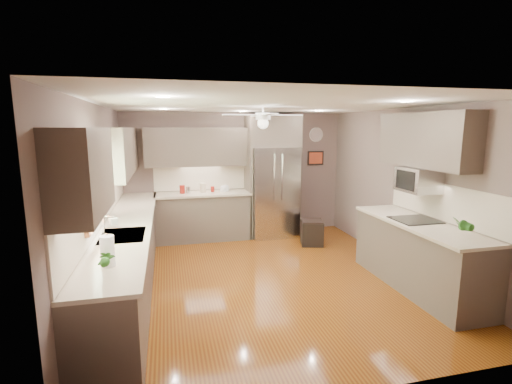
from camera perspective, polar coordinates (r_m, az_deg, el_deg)
name	(u,v)px	position (r m, az deg, el deg)	size (l,w,h in m)	color
floor	(268,278)	(5.64, 1.79, -13.09)	(5.00, 5.00, 0.00)	#52230A
ceiling	(269,105)	(5.20, 1.95, 13.19)	(5.00, 5.00, 0.00)	white
wall_back	(236,174)	(7.69, -3.11, 2.78)	(4.50, 4.50, 0.00)	#66534D
wall_front	(354,251)	(3.01, 14.80, -8.82)	(4.50, 4.50, 0.00)	#66534D
wall_left	(99,203)	(5.16, -22.98, -1.51)	(5.00, 5.00, 0.00)	#66534D
wall_right	(407,189)	(6.26, 22.15, 0.42)	(5.00, 5.00, 0.00)	#66534D
canister_a	(182,189)	(7.31, -11.28, 0.41)	(0.10, 0.10, 0.16)	maroon
canister_b	(188,190)	(7.29, -10.36, 0.33)	(0.08, 0.08, 0.13)	silver
canister_c	(203,188)	(7.35, -8.19, 0.63)	(0.11, 0.11, 0.19)	#C0AD90
canister_d	(213,189)	(7.36, -6.69, 0.44)	(0.07, 0.07, 0.11)	maroon
soap_bottle	(113,220)	(5.06, -21.09, -4.09)	(0.08, 0.09, 0.19)	white
potted_plant_left	(106,259)	(3.51, -22.11, -9.54)	(0.14, 0.10, 0.27)	#245A19
potted_plant_right	(462,225)	(4.94, 29.08, -4.40)	(0.16, 0.13, 0.29)	#245A19
bowl	(225,190)	(7.41, -4.82, 0.27)	(0.21, 0.21, 0.05)	#C0AD90
left_run	(128,254)	(5.46, -19.09, -8.99)	(0.65, 4.70, 1.45)	#4B4037
back_run	(203,215)	(7.44, -8.15, -3.55)	(1.85, 0.65, 1.45)	#4B4037
uppers	(209,149)	(5.76, -7.19, 6.54)	(4.50, 4.70, 0.95)	#4B4037
window	(93,185)	(4.62, -23.84, 0.96)	(0.05, 1.12, 0.92)	#BFF2B2
sink	(123,238)	(4.71, -19.82, -6.63)	(0.50, 0.70, 0.32)	silver
refrigerator	(273,178)	(7.52, 2.62, 2.15)	(1.06, 0.75, 2.45)	silver
right_run	(419,254)	(5.62, 23.72, -8.74)	(0.70, 2.20, 1.45)	#4B4037
microwave	(418,180)	(5.66, 23.68, 1.74)	(0.43, 0.55, 0.34)	silver
ceiling_fan	(263,118)	(5.48, 1.08, 11.27)	(1.18, 1.18, 0.32)	white
recessed_lights	(259,107)	(5.57, 0.41, 12.91)	(2.84, 3.14, 0.01)	white
wall_clock	(316,135)	(8.12, 9.24, 8.70)	(0.30, 0.03, 0.30)	white
framed_print	(316,158)	(8.14, 9.15, 5.18)	(0.36, 0.03, 0.30)	black
stool	(312,232)	(7.15, 8.59, -6.15)	(0.49, 0.49, 0.48)	black
paper_towel	(108,252)	(3.69, -21.87, -8.49)	(0.13, 0.13, 0.32)	white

